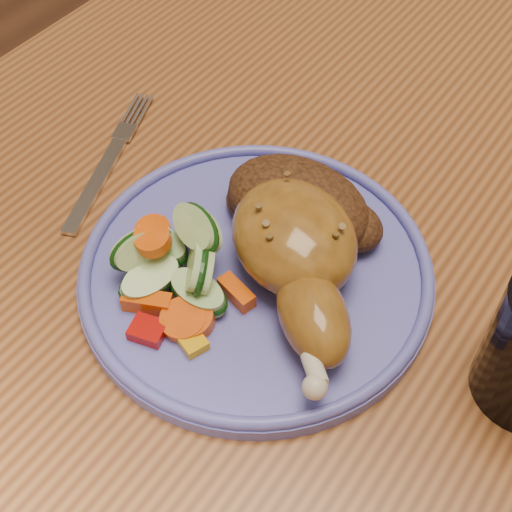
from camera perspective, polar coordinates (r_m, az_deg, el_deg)
name	(u,v)px	position (r m, az deg, el deg)	size (l,w,h in m)	color
dining_table	(385,272)	(0.69, 10.30, -1.30)	(0.90, 1.40, 0.75)	brown
plate	(256,273)	(0.56, 0.00, -1.35)	(0.28, 0.28, 0.01)	#5757B3
plate_rim	(256,264)	(0.55, 0.00, -0.65)	(0.28, 0.28, 0.01)	#5757B3
chicken_leg	(298,255)	(0.53, 3.42, 0.10)	(0.17, 0.17, 0.06)	#925F1E
rice_pilaf	(301,206)	(0.57, 3.59, 4.01)	(0.13, 0.09, 0.05)	#492812
vegetable_pile	(174,267)	(0.54, -6.55, -0.91)	(0.12, 0.12, 0.06)	#A50A05
fork	(107,164)	(0.66, -11.85, 7.22)	(0.07, 0.16, 0.00)	silver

